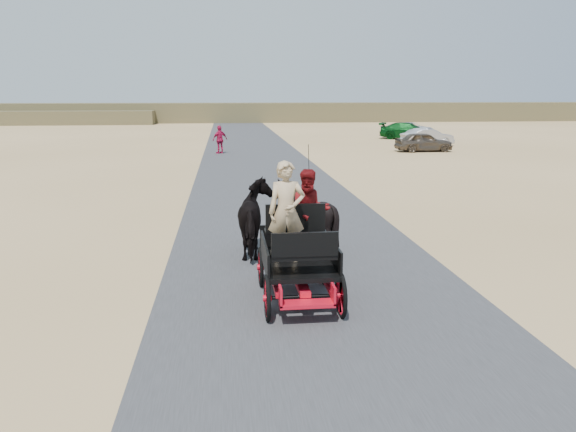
{
  "coord_description": "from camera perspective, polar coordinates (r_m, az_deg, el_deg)",
  "views": [
    {
      "loc": [
        -1.67,
        -11.4,
        3.68
      ],
      "look_at": [
        -0.42,
        -0.22,
        1.2
      ],
      "focal_mm": 35.0,
      "sensor_mm": 36.0,
      "label": 1
    }
  ],
  "objects": [
    {
      "name": "ground",
      "position": [
        12.09,
        1.85,
        -5.29
      ],
      "size": [
        140.0,
        140.0,
        0.0
      ],
      "primitive_type": "plane",
      "color": "tan"
    },
    {
      "name": "horse_right",
      "position": [
        13.02,
        1.72,
        -0.13
      ],
      "size": [
        1.37,
        1.54,
        1.7
      ],
      "primitive_type": "imported",
      "rotation": [
        0.0,
        0.0,
        3.14
      ],
      "color": "black",
      "rests_on": "ground"
    },
    {
      "name": "horse_left",
      "position": [
        12.91,
        -3.12,
        -0.26
      ],
      "size": [
        0.91,
        2.01,
        1.7
      ],
      "primitive_type": "imported",
      "rotation": [
        0.0,
        0.0,
        3.14
      ],
      "color": "black",
      "rests_on": "ground"
    },
    {
      "name": "pedestrian",
      "position": [
        35.01,
        -6.93,
        7.72
      ],
      "size": [
        1.08,
        0.88,
        1.73
      ],
      "primitive_type": "imported",
      "rotation": [
        0.0,
        0.0,
        3.69
      ],
      "color": "#AB133F",
      "rests_on": "ground"
    },
    {
      "name": "passenger_woman",
      "position": [
        10.52,
        2.23,
        0.51
      ],
      "size": [
        0.77,
        0.6,
        1.58
      ],
      "primitive_type": "imported",
      "color": "#660C0F",
      "rests_on": "carriage"
    },
    {
      "name": "car_a",
      "position": [
        37.09,
        13.62,
        7.33
      ],
      "size": [
        3.63,
        1.53,
        1.23
      ],
      "primitive_type": "imported",
      "rotation": [
        0.0,
        0.0,
        1.59
      ],
      "color": "brown",
      "rests_on": "ground"
    },
    {
      "name": "car_d",
      "position": [
        50.93,
        12.45,
        8.64
      ],
      "size": [
        4.21,
        2.01,
        1.16
      ],
      "primitive_type": "imported",
      "rotation": [
        0.0,
        0.0,
        1.59
      ],
      "color": "silver",
      "rests_on": "ground"
    },
    {
      "name": "carriage",
      "position": [
        10.22,
        1.0,
        -6.53
      ],
      "size": [
        1.3,
        2.4,
        0.72
      ],
      "primitive_type": null,
      "color": "black",
      "rests_on": "ground"
    },
    {
      "name": "road",
      "position": [
        12.09,
        1.85,
        -5.27
      ],
      "size": [
        6.0,
        140.0,
        0.01
      ],
      "primitive_type": "cube",
      "color": "#38383A",
      "rests_on": "ground"
    },
    {
      "name": "driver_man",
      "position": [
        9.9,
        -0.15,
        0.43
      ],
      "size": [
        0.66,
        0.43,
        1.8
      ],
      "primitive_type": "imported",
      "color": "tan",
      "rests_on": "carriage"
    },
    {
      "name": "ridge_far",
      "position": [
        73.46,
        -5.17,
        10.44
      ],
      "size": [
        140.0,
        6.0,
        2.4
      ],
      "primitive_type": "cube",
      "color": "brown",
      "rests_on": "ground"
    },
    {
      "name": "car_c",
      "position": [
        46.85,
        12.12,
        8.46
      ],
      "size": [
        4.91,
        3.78,
        1.33
      ],
      "primitive_type": "imported",
      "rotation": [
        0.0,
        0.0,
        1.08
      ],
      "color": "#0C4C19",
      "rests_on": "ground"
    },
    {
      "name": "car_b",
      "position": [
        40.99,
        13.97,
        7.77
      ],
      "size": [
        3.95,
        2.22,
        1.23
      ],
      "primitive_type": "imported",
      "rotation": [
        0.0,
        0.0,
        1.83
      ],
      "color": "#B2B2B7",
      "rests_on": "ground"
    }
  ]
}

